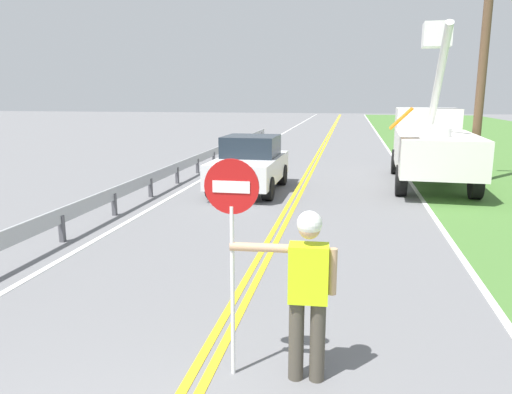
{
  "coord_description": "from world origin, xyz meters",
  "views": [
    {
      "loc": [
        1.48,
        -1.84,
        2.94
      ],
      "look_at": [
        -0.08,
        6.35,
        1.2
      ],
      "focal_mm": 34.33,
      "sensor_mm": 36.0,
      "label": 1
    }
  ],
  "objects": [
    {
      "name": "centerline_yellow_left",
      "position": [
        -0.09,
        20.0,
        0.01
      ],
      "size": [
        0.11,
        110.0,
        0.01
      ],
      "primitive_type": "cube",
      "color": "yellow",
      "rests_on": "ground"
    },
    {
      "name": "centerline_yellow_right",
      "position": [
        0.09,
        20.0,
        0.01
      ],
      "size": [
        0.11,
        110.0,
        0.01
      ],
      "primitive_type": "cube",
      "color": "yellow",
      "rests_on": "ground"
    },
    {
      "name": "edge_line_right",
      "position": [
        3.6,
        20.0,
        0.01
      ],
      "size": [
        0.12,
        110.0,
        0.01
      ],
      "primitive_type": "cube",
      "color": "silver",
      "rests_on": "ground"
    },
    {
      "name": "edge_line_left",
      "position": [
        -3.6,
        20.0,
        0.01
      ],
      "size": [
        0.12,
        110.0,
        0.01
      ],
      "primitive_type": "cube",
      "color": "silver",
      "rests_on": "ground"
    },
    {
      "name": "flagger_worker",
      "position": [
        1.11,
        2.85,
        1.05
      ],
      "size": [
        1.09,
        0.26,
        1.83
      ],
      "color": "#474238",
      "rests_on": "ground"
    },
    {
      "name": "stop_sign_paddle",
      "position": [
        0.34,
        2.8,
        1.71
      ],
      "size": [
        0.56,
        0.04,
        2.33
      ],
      "color": "silver",
      "rests_on": "ground"
    },
    {
      "name": "utility_bucket_truck",
      "position": [
        4.2,
        15.5,
        1.41
      ],
      "size": [
        2.96,
        6.91,
        5.31
      ],
      "color": "white",
      "rests_on": "ground"
    },
    {
      "name": "oncoming_sedan_nearest",
      "position": [
        -1.53,
        12.91,
        0.83
      ],
      "size": [
        1.98,
        4.14,
        1.7
      ],
      "color": "silver",
      "rests_on": "ground"
    },
    {
      "name": "utility_pole_near",
      "position": [
        5.64,
        15.61,
        4.25
      ],
      "size": [
        1.8,
        0.28,
        8.14
      ],
      "color": "brown",
      "rests_on": "ground"
    },
    {
      "name": "guardrail_left_shoulder",
      "position": [
        -4.2,
        14.85,
        0.52
      ],
      "size": [
        0.1,
        32.0,
        0.71
      ],
      "color": "#9EA0A3",
      "rests_on": "ground"
    }
  ]
}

